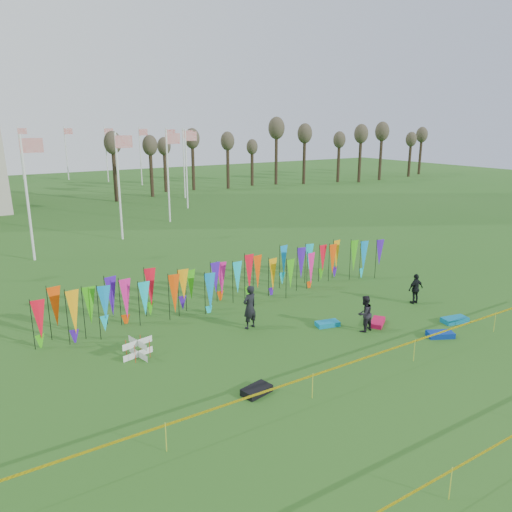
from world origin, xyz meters
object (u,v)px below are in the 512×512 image
box_kite (138,349)px  person_mid (365,314)px  person_right (416,289)px  kite_bag_turquoise (327,324)px  person_left (250,307)px  kite_bag_black (257,390)px  kite_bag_red (377,322)px  kite_bag_teal (455,320)px  kite_bag_blue (440,334)px

box_kite → person_mid: bearing=-17.2°
person_right → kite_bag_turquoise: size_ratio=1.48×
person_left → kite_bag_black: (-2.68, -4.76, -0.86)m
box_kite → kite_bag_turquoise: 8.26m
kite_bag_red → person_left: bearing=151.3°
kite_bag_turquoise → kite_bag_black: bearing=-151.4°
box_kite → kite_bag_teal: size_ratio=0.62×
person_left → kite_bag_red: (5.00, -2.73, -0.87)m
box_kite → kite_bag_turquoise: size_ratio=0.71×
person_left → kite_bag_teal: 9.28m
box_kite → person_left: size_ratio=0.37×
kite_bag_turquoise → kite_bag_teal: (5.10, -2.76, 0.01)m
box_kite → kite_bag_blue: size_ratio=0.68×
person_mid → kite_bag_red: 1.25m
kite_bag_turquoise → person_right: bearing=-1.4°
kite_bag_teal → kite_bag_red: bearing=151.7°
kite_bag_turquoise → kite_bag_black: 6.48m
kite_bag_turquoise → kite_bag_red: kite_bag_red is taller
kite_bag_red → kite_bag_black: bearing=-165.2°
person_mid → kite_bag_teal: 4.46m
person_right → kite_bag_black: (-11.21, -2.96, -0.64)m
person_mid → kite_bag_red: bearing=-176.3°
kite_bag_blue → kite_bag_red: kite_bag_blue is taller
person_mid → kite_bag_black: 6.94m
kite_bag_turquoise → kite_bag_blue: size_ratio=0.96×
box_kite → kite_bag_black: 5.24m
kite_bag_blue → kite_bag_black: bearing=177.8°
kite_bag_red → kite_bag_teal: size_ratio=0.95×
person_left → kite_bag_black: size_ratio=1.95×
person_left → kite_bag_black: 5.52m
box_kite → kite_bag_black: bearing=-62.6°
kite_bag_blue → kite_bag_red: 2.67m
person_right → kite_bag_turquoise: person_right is taller
kite_bag_turquoise → kite_bag_blue: 4.72m
box_kite → person_mid: 9.50m
kite_bag_turquoise → kite_bag_red: bearing=-28.5°
kite_bag_black → kite_bag_teal: 10.80m
person_left → kite_bag_teal: person_left is taller
person_left → kite_bag_turquoise: bearing=139.3°
kite_bag_blue → kite_bag_turquoise: bearing=133.3°
person_mid → kite_bag_blue: person_mid is taller
person_mid → kite_bag_turquoise: person_mid is taller
person_left → kite_bag_red: person_left is taller
kite_bag_black → kite_bag_red: bearing=14.8°
person_mid → kite_bag_turquoise: (-0.96, 1.26, -0.70)m
box_kite → person_right: 13.73m
kite_bag_turquoise → kite_bag_red: (1.98, -1.08, 0.00)m
person_left → kite_bag_blue: person_left is taller
person_mid → person_right: (4.56, 1.12, -0.04)m
kite_bag_turquoise → kite_bag_black: kite_bag_black is taller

